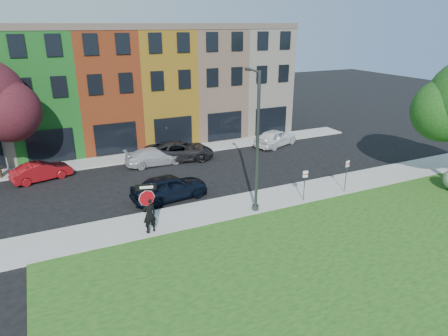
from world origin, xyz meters
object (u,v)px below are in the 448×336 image
stop_sign (147,199)px  sedan_near (169,187)px  man (149,215)px  street_lamp (256,143)px

stop_sign → sedan_near: bearing=73.6°
man → sedan_near: man is taller
man → stop_sign: bearing=46.4°
stop_sign → man: bearing=69.4°
man → sedan_near: size_ratio=0.39×
stop_sign → sedan_near: (2.42, 3.94, -1.30)m
stop_sign → man: 1.03m
man → sedan_near: (2.30, 3.79, -0.29)m
sedan_near → street_lamp: size_ratio=0.62×
stop_sign → street_lamp: size_ratio=0.35×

